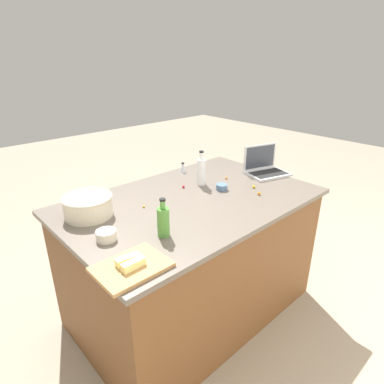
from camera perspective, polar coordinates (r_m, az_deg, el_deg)
ground_plane at (r=2.63m, az=-0.00°, el=-19.43°), size 12.00×12.00×0.00m
island_counter at (r=2.35m, az=-0.00°, el=-11.27°), size 1.67×1.06×0.90m
laptop at (r=2.63m, az=12.70°, el=4.14°), size 0.36×0.31×0.22m
mixing_bowl_large at (r=1.98m, az=-17.81°, el=-2.27°), size 0.29×0.29×0.13m
bottle_olive at (r=1.68m, az=-5.06°, el=-5.10°), size 0.06×0.06×0.21m
bottle_vinegar at (r=2.33m, az=1.64°, el=3.67°), size 0.06×0.06×0.25m
cutting_board at (r=1.49m, az=-10.60°, el=-12.81°), size 0.32×0.24×0.02m
butter_stick_left at (r=1.49m, az=-11.22°, el=-11.60°), size 0.11×0.05×0.04m
butter_stick_right at (r=1.46m, az=-10.27°, el=-12.39°), size 0.11×0.04×0.04m
ramekin_small at (r=2.27m, az=5.24°, el=0.88°), size 0.08×0.08×0.04m
ramekin_medium at (r=1.72m, az=-14.82°, el=-7.36°), size 0.10×0.10×0.05m
kitchen_timer at (r=2.61m, az=-1.61°, el=4.31°), size 0.07×0.07×0.08m
candy_0 at (r=2.03m, az=-8.45°, el=-2.52°), size 0.01×0.01×0.01m
candy_1 at (r=2.30m, az=-1.51°, el=0.96°), size 0.02×0.02×0.02m
candy_2 at (r=2.23m, az=11.70°, el=-0.26°), size 0.02×0.02×0.02m
candy_3 at (r=2.48m, az=6.04°, el=2.46°), size 0.02×0.02×0.02m
candy_4 at (r=1.81m, az=-5.96°, el=-5.65°), size 0.02×0.02×0.02m
candy_5 at (r=2.34m, az=10.79°, el=0.93°), size 0.02×0.02×0.02m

